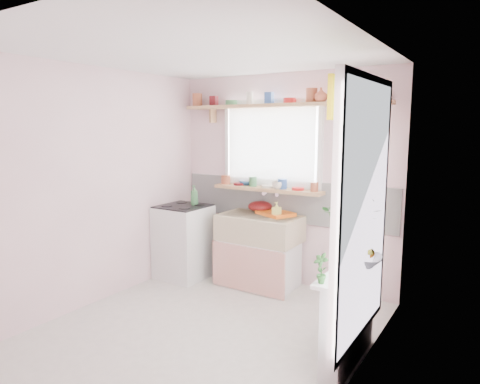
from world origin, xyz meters
The scene contains 19 objects.
room centered at (0.66, 0.86, 1.37)m, with size 3.20×3.20×3.20m.
sink_unit centered at (-0.15, 1.29, 0.43)m, with size 0.95×0.65×1.11m.
cooker centered at (-1.10, 1.05, 0.46)m, with size 0.58×0.58×0.93m.
radiator_ledge centered at (1.30, 0.20, 0.40)m, with size 0.22×0.95×0.78m.
windowsill centered at (-0.15, 1.48, 1.14)m, with size 1.40×0.22×0.04m, color tan.
pine_shelf centered at (0.00, 1.47, 2.12)m, with size 2.52×0.24×0.04m, color tan.
shelf_crockery centered at (-0.02, 1.47, 2.19)m, with size 2.47×0.11×0.12m.
sill_crockery centered at (-0.17, 1.48, 1.22)m, with size 1.35×0.11×0.12m.
dish_tray centered at (-0.01, 1.43, 0.87)m, with size 0.41×0.30×0.04m, color orange.
colander centered at (-0.26, 1.50, 0.92)m, with size 0.30×0.30×0.13m, color #5B0F10.
jade_plant centered at (1.21, 0.52, 1.05)m, with size 0.50×0.44×0.56m, color #266126.
fruit_bowl centered at (1.33, 0.35, 0.82)m, with size 0.34×0.34×0.08m, color silver.
herb_pot centered at (1.21, -0.20, 0.88)m, with size 0.12×0.08×0.22m, color #2B6528.
soap_bottle_sink centered at (0.07, 1.31, 0.94)m, with size 0.08×0.08×0.18m, color #E1DD64.
sill_cup centered at (0.01, 1.42, 1.20)m, with size 0.11×0.11×0.09m, color beige.
sill_bowl centered at (-0.48, 1.54, 1.19)m, with size 0.17×0.17×0.05m, color #2D5E94.
shelf_vase centered at (0.53, 1.41, 2.22)m, with size 0.14×0.14×0.15m, color #AD5135.
cooker_bottle centered at (-1.00, 1.15, 1.04)m, with size 0.10×0.10×0.25m, color #3E7C47.
fruit centered at (1.34, 0.36, 0.88)m, with size 0.20×0.14×0.10m.
Camera 1 is at (2.28, -2.96, 1.87)m, focal length 32.00 mm.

